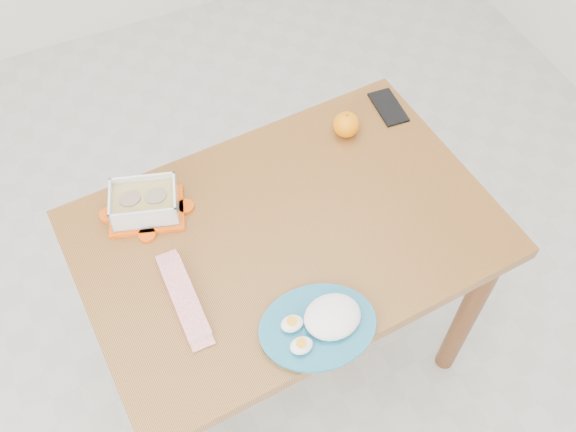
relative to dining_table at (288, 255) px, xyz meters
name	(u,v)px	position (x,y,z in m)	size (l,w,h in m)	color
ground	(268,311)	(0.00, 0.17, -0.63)	(3.50, 3.50, 0.00)	#B7B7B2
dining_table	(288,255)	(0.00, 0.00, 0.00)	(1.07, 0.75, 0.75)	olive
food_container	(145,203)	(-0.30, 0.20, 0.16)	(0.22, 0.19, 0.08)	#F55207
orange_fruit	(346,125)	(0.28, 0.23, 0.16)	(0.07, 0.07, 0.07)	orange
rice_plate	(322,323)	(-0.04, -0.27, 0.14)	(0.30, 0.30, 0.07)	#186584
candy_bar	(184,297)	(-0.30, -0.08, 0.13)	(0.22, 0.06, 0.02)	red
smartphone	(388,107)	(0.44, 0.26, 0.12)	(0.07, 0.14, 0.01)	black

